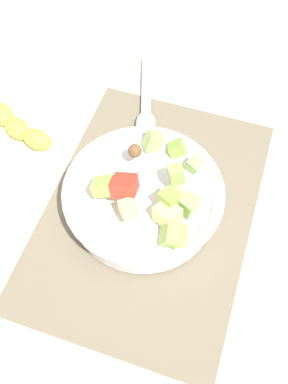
% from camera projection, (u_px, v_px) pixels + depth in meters
% --- Properties ---
extents(ground_plane, '(2.40, 2.40, 0.00)m').
position_uv_depth(ground_plane, '(150.00, 210.00, 0.72)').
color(ground_plane, silver).
extents(placemat, '(0.47, 0.33, 0.01)m').
position_uv_depth(placemat, '(150.00, 210.00, 0.72)').
color(placemat, '#756B56').
rests_on(placemat, ground_plane).
extents(salad_bowl, '(0.25, 0.25, 0.11)m').
position_uv_depth(salad_bowl, '(145.00, 194.00, 0.69)').
color(salad_bowl, white).
rests_on(salad_bowl, placemat).
extents(serving_spoon, '(0.20, 0.09, 0.01)m').
position_uv_depth(serving_spoon, '(146.00, 108.00, 0.82)').
color(serving_spoon, '#B7B7BC').
rests_on(serving_spoon, placemat).
extents(banana_whole, '(0.09, 0.15, 0.04)m').
position_uv_depth(banana_whole, '(19.00, 127.00, 0.79)').
color(banana_whole, yellow).
rests_on(banana_whole, ground_plane).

